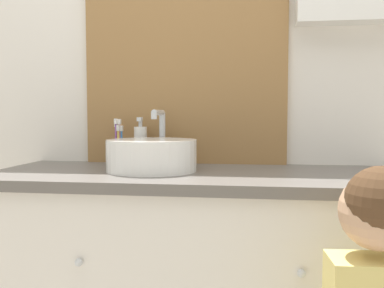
# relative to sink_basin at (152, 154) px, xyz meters

# --- Properties ---
(wall_back) EXTENTS (3.20, 0.18, 2.50)m
(wall_back) POSITION_rel_sink_basin_xyz_m (0.20, 0.29, 0.36)
(wall_back) COLOR silver
(wall_back) RESTS_ON ground_plane
(sink_basin) EXTENTS (0.32, 0.37, 0.22)m
(sink_basin) POSITION_rel_sink_basin_xyz_m (0.00, 0.00, 0.00)
(sink_basin) COLOR white
(sink_basin) RESTS_ON vanity_counter
(toothbrush_holder) EXTENTS (0.07, 0.07, 0.18)m
(toothbrush_holder) POSITION_rel_sink_basin_xyz_m (-0.18, 0.17, -0.01)
(toothbrush_holder) COLOR silver
(toothbrush_holder) RESTS_ON vanity_counter
(soap_dispenser) EXTENTS (0.05, 0.05, 0.19)m
(soap_dispenser) POSITION_rel_sink_basin_xyz_m (-0.09, 0.19, 0.02)
(soap_dispenser) COLOR white
(soap_dispenser) RESTS_ON vanity_counter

